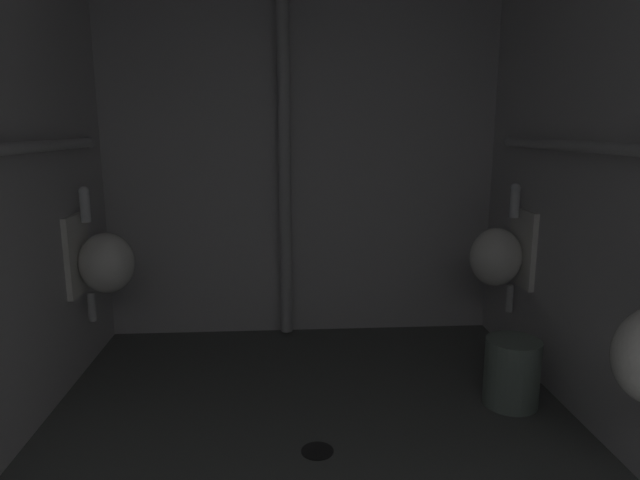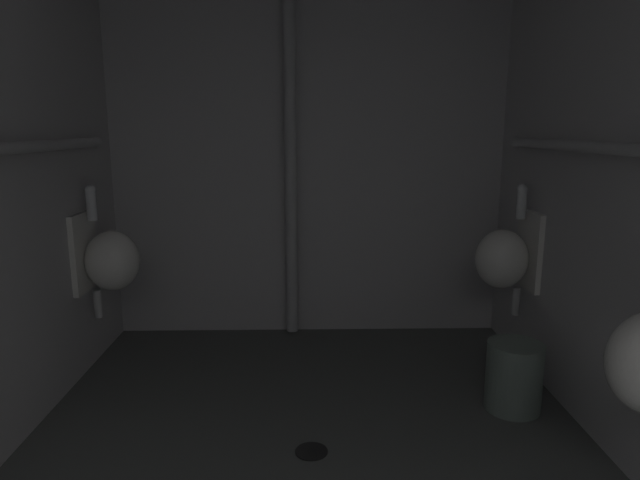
{
  "view_description": "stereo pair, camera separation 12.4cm",
  "coord_description": "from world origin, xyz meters",
  "px_view_note": "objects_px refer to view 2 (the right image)",
  "views": [
    {
      "loc": [
        -0.12,
        0.34,
        1.36
      ],
      "look_at": [
        0.06,
        3.05,
        0.81
      ],
      "focal_mm": 30.98,
      "sensor_mm": 36.0,
      "label": 1
    },
    {
      "loc": [
        0.0,
        0.34,
        1.36
      ],
      "look_at": [
        0.06,
        3.05,
        0.81
      ],
      "focal_mm": 30.98,
      "sensor_mm": 36.0,
      "label": 2
    }
  ],
  "objects_px": {
    "urinal_right_far": "(505,257)",
    "standpipe_back_wall": "(290,152)",
    "waste_bin": "(514,376)",
    "urinal_left_mid": "(108,259)",
    "floor_drain": "(311,451)"
  },
  "relations": [
    {
      "from": "urinal_left_mid",
      "to": "floor_drain",
      "type": "relative_size",
      "value": 5.39
    },
    {
      "from": "urinal_left_mid",
      "to": "waste_bin",
      "type": "distance_m",
      "value": 2.23
    },
    {
      "from": "urinal_right_far",
      "to": "standpipe_back_wall",
      "type": "height_order",
      "value": "standpipe_back_wall"
    },
    {
      "from": "floor_drain",
      "to": "waste_bin",
      "type": "bearing_deg",
      "value": 19.57
    },
    {
      "from": "urinal_right_far",
      "to": "standpipe_back_wall",
      "type": "xyz_separation_m",
      "value": [
        -1.22,
        0.5,
        0.57
      ]
    },
    {
      "from": "standpipe_back_wall",
      "to": "urinal_right_far",
      "type": "bearing_deg",
      "value": -22.14
    },
    {
      "from": "urinal_right_far",
      "to": "standpipe_back_wall",
      "type": "bearing_deg",
      "value": 157.86
    },
    {
      "from": "standpipe_back_wall",
      "to": "waste_bin",
      "type": "relative_size",
      "value": 7.0
    },
    {
      "from": "urinal_right_far",
      "to": "floor_drain",
      "type": "height_order",
      "value": "urinal_right_far"
    },
    {
      "from": "urinal_left_mid",
      "to": "standpipe_back_wall",
      "type": "relative_size",
      "value": 0.32
    },
    {
      "from": "waste_bin",
      "to": "floor_drain",
      "type": "bearing_deg",
      "value": -160.43
    },
    {
      "from": "urinal_right_far",
      "to": "waste_bin",
      "type": "xyz_separation_m",
      "value": [
        -0.11,
        -0.53,
        -0.47
      ]
    },
    {
      "from": "urinal_left_mid",
      "to": "floor_drain",
      "type": "bearing_deg",
      "value": -38.19
    },
    {
      "from": "urinal_right_far",
      "to": "standpipe_back_wall",
      "type": "relative_size",
      "value": 0.32
    },
    {
      "from": "urinal_left_mid",
      "to": "floor_drain",
      "type": "distance_m",
      "value": 1.57
    }
  ]
}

